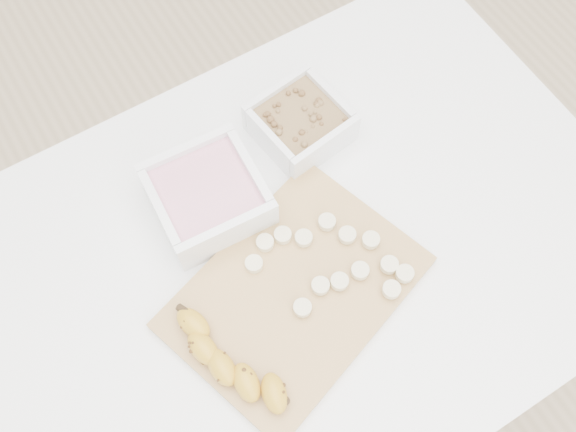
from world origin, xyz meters
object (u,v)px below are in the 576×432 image
bowl_granola (300,123)px  cutting_board (295,292)px  bowl_yogurt (208,196)px  banana (232,364)px  table (298,271)px

bowl_granola → cutting_board: size_ratio=0.43×
bowl_yogurt → banana: bowl_yogurt is taller
table → cutting_board: 0.12m
bowl_granola → banana: size_ratio=0.78×
bowl_yogurt → banana: 0.25m
table → banana: banana is taller
table → bowl_granola: (0.11, 0.17, 0.13)m
table → banana: size_ratio=5.36×
table → bowl_yogurt: bowl_yogurt is taller
bowl_granola → table: bearing=-122.4°
cutting_board → banana: banana is taller
bowl_granola → banana: bearing=-135.3°
bowl_yogurt → banana: bearing=-111.1°
bowl_granola → cutting_board: bowl_granola is taller
banana → table: bearing=24.3°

